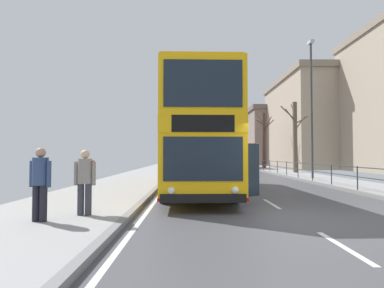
{
  "coord_description": "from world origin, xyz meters",
  "views": [
    {
      "loc": [
        -2.71,
        -7.67,
        1.62
      ],
      "look_at": [
        -2.65,
        4.18,
        2.06
      ],
      "focal_mm": 28.6,
      "sensor_mm": 36.0,
      "label": 1
    }
  ],
  "objects_px": {
    "double_decker_bus_main": "(196,138)",
    "bare_tree_far_00": "(295,135)",
    "background_building_02": "(284,137)",
    "bare_tree_far_01": "(264,139)",
    "background_building_00": "(326,122)",
    "street_lamp_far_side": "(311,99)",
    "background_bus_far_lane": "(237,155)",
    "pedestrian_with_backpack": "(85,177)",
    "pedestrian_companion": "(40,180)"
  },
  "relations": [
    {
      "from": "pedestrian_with_backpack",
      "to": "background_building_00",
      "type": "height_order",
      "value": "background_building_00"
    },
    {
      "from": "pedestrian_with_backpack",
      "to": "bare_tree_far_01",
      "type": "distance_m",
      "value": 31.19
    },
    {
      "from": "bare_tree_far_01",
      "to": "background_bus_far_lane",
      "type": "bearing_deg",
      "value": 161.24
    },
    {
      "from": "bare_tree_far_00",
      "to": "background_bus_far_lane",
      "type": "bearing_deg",
      "value": 106.74
    },
    {
      "from": "double_decker_bus_main",
      "to": "background_bus_far_lane",
      "type": "distance_m",
      "value": 24.51
    },
    {
      "from": "double_decker_bus_main",
      "to": "bare_tree_far_00",
      "type": "distance_m",
      "value": 15.5
    },
    {
      "from": "pedestrian_with_backpack",
      "to": "background_building_00",
      "type": "relative_size",
      "value": 0.1
    },
    {
      "from": "background_bus_far_lane",
      "to": "background_building_00",
      "type": "bearing_deg",
      "value": 15.09
    },
    {
      "from": "bare_tree_far_01",
      "to": "street_lamp_far_side",
      "type": "bearing_deg",
      "value": -92.83
    },
    {
      "from": "pedestrian_companion",
      "to": "bare_tree_far_01",
      "type": "relative_size",
      "value": 0.25
    },
    {
      "from": "pedestrian_companion",
      "to": "pedestrian_with_backpack",
      "type": "bearing_deg",
      "value": 45.14
    },
    {
      "from": "pedestrian_with_backpack",
      "to": "background_bus_far_lane",
      "type": "bearing_deg",
      "value": 74.4
    },
    {
      "from": "street_lamp_far_side",
      "to": "bare_tree_far_00",
      "type": "relative_size",
      "value": 1.49
    },
    {
      "from": "double_decker_bus_main",
      "to": "pedestrian_companion",
      "type": "distance_m",
      "value": 7.85
    },
    {
      "from": "pedestrian_with_backpack",
      "to": "bare_tree_far_01",
      "type": "height_order",
      "value": "bare_tree_far_01"
    },
    {
      "from": "pedestrian_with_backpack",
      "to": "bare_tree_far_01",
      "type": "bearing_deg",
      "value": 68.33
    },
    {
      "from": "pedestrian_companion",
      "to": "street_lamp_far_side",
      "type": "distance_m",
      "value": 17.96
    },
    {
      "from": "bare_tree_far_01",
      "to": "pedestrian_with_backpack",
      "type": "bearing_deg",
      "value": -111.67
    },
    {
      "from": "pedestrian_with_backpack",
      "to": "street_lamp_far_side",
      "type": "height_order",
      "value": "street_lamp_far_side"
    },
    {
      "from": "background_bus_far_lane",
      "to": "street_lamp_far_side",
      "type": "bearing_deg",
      "value": -82.5
    },
    {
      "from": "background_bus_far_lane",
      "to": "background_building_00",
      "type": "xyz_separation_m",
      "value": [
        12.53,
        3.38,
        4.45
      ]
    },
    {
      "from": "background_building_00",
      "to": "bare_tree_far_01",
      "type": "bearing_deg",
      "value": -154.74
    },
    {
      "from": "double_decker_bus_main",
      "to": "background_building_02",
      "type": "relative_size",
      "value": 0.75
    },
    {
      "from": "street_lamp_far_side",
      "to": "bare_tree_far_01",
      "type": "distance_m",
      "value": 16.58
    },
    {
      "from": "pedestrian_companion",
      "to": "background_building_00",
      "type": "height_order",
      "value": "background_building_00"
    },
    {
      "from": "double_decker_bus_main",
      "to": "background_bus_far_lane",
      "type": "xyz_separation_m",
      "value": [
        5.5,
        23.87,
        -0.78
      ]
    },
    {
      "from": "double_decker_bus_main",
      "to": "bare_tree_far_01",
      "type": "xyz_separation_m",
      "value": [
        8.62,
        22.81,
        1.16
      ]
    },
    {
      "from": "bare_tree_far_01",
      "to": "bare_tree_far_00",
      "type": "bearing_deg",
      "value": -88.61
    },
    {
      "from": "bare_tree_far_00",
      "to": "bare_tree_far_01",
      "type": "relative_size",
      "value": 0.93
    },
    {
      "from": "pedestrian_companion",
      "to": "background_building_00",
      "type": "relative_size",
      "value": 0.1
    },
    {
      "from": "pedestrian_with_backpack",
      "to": "bare_tree_far_00",
      "type": "xyz_separation_m",
      "value": [
        11.73,
        18.76,
        2.26
      ]
    },
    {
      "from": "background_bus_far_lane",
      "to": "pedestrian_companion",
      "type": "distance_m",
      "value": 32.04
    },
    {
      "from": "double_decker_bus_main",
      "to": "background_building_00",
      "type": "distance_m",
      "value": 32.88
    },
    {
      "from": "background_bus_far_lane",
      "to": "bare_tree_far_00",
      "type": "height_order",
      "value": "bare_tree_far_00"
    },
    {
      "from": "bare_tree_far_00",
      "to": "bare_tree_far_01",
      "type": "height_order",
      "value": "bare_tree_far_01"
    },
    {
      "from": "street_lamp_far_side",
      "to": "bare_tree_far_00",
      "type": "distance_m",
      "value": 6.73
    },
    {
      "from": "background_building_02",
      "to": "bare_tree_far_01",
      "type": "bearing_deg",
      "value": -113.57
    },
    {
      "from": "bare_tree_far_01",
      "to": "pedestrian_companion",
      "type": "bearing_deg",
      "value": -112.43
    },
    {
      "from": "pedestrian_companion",
      "to": "bare_tree_far_00",
      "type": "bearing_deg",
      "value": 57.4
    },
    {
      "from": "bare_tree_far_01",
      "to": "background_building_02",
      "type": "bearing_deg",
      "value": 66.43
    },
    {
      "from": "background_building_00",
      "to": "background_building_02",
      "type": "distance_m",
      "value": 14.12
    },
    {
      "from": "bare_tree_far_01",
      "to": "background_building_00",
      "type": "height_order",
      "value": "background_building_00"
    },
    {
      "from": "pedestrian_with_backpack",
      "to": "background_building_00",
      "type": "bearing_deg",
      "value": 57.92
    },
    {
      "from": "background_building_02",
      "to": "pedestrian_with_backpack",
      "type": "bearing_deg",
      "value": -112.42
    },
    {
      "from": "double_decker_bus_main",
      "to": "bare_tree_far_01",
      "type": "height_order",
      "value": "bare_tree_far_01"
    },
    {
      "from": "double_decker_bus_main",
      "to": "street_lamp_far_side",
      "type": "height_order",
      "value": "street_lamp_far_side"
    },
    {
      "from": "pedestrian_companion",
      "to": "background_bus_far_lane",
      "type": "bearing_deg",
      "value": 73.46
    },
    {
      "from": "bare_tree_far_01",
      "to": "background_building_02",
      "type": "distance_m",
      "value": 20.16
    },
    {
      "from": "street_lamp_far_side",
      "to": "bare_tree_far_01",
      "type": "height_order",
      "value": "street_lamp_far_side"
    },
    {
      "from": "pedestrian_companion",
      "to": "bare_tree_far_01",
      "type": "xyz_separation_m",
      "value": [
        12.24,
        29.65,
        2.47
      ]
    }
  ]
}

